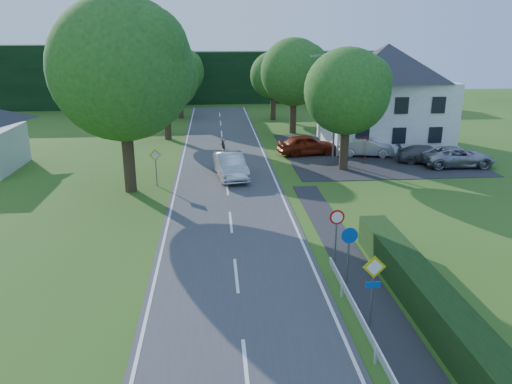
{
  "coord_description": "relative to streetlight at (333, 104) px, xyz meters",
  "views": [
    {
      "loc": [
        -0.76,
        -6.25,
        9.39
      ],
      "look_at": [
        1.34,
        18.26,
        1.56
      ],
      "focal_mm": 35.0,
      "sensor_mm": 36.0,
      "label": 1
    }
  ],
  "objects": [
    {
      "name": "tree_left_far",
      "position": [
        -13.06,
        10.0,
        -0.17
      ],
      "size": [
        7.0,
        7.0,
        8.58
      ],
      "primitive_type": null,
      "color": "#1B5118",
      "rests_on": "ground"
    },
    {
      "name": "road",
      "position": [
        -8.06,
        -10.0,
        -4.44
      ],
      "size": [
        7.0,
        80.0,
        0.04
      ],
      "primitive_type": "cube",
      "color": "#3F3E41",
      "rests_on": "ground"
    },
    {
      "name": "sign_priority_right",
      "position": [
        -3.76,
        -22.02,
        -2.67
      ],
      "size": [
        0.78,
        0.09,
        2.59
      ],
      "color": "slate",
      "rests_on": "ground"
    },
    {
      "name": "sign_roundabout",
      "position": [
        -3.76,
        -19.02,
        -2.79
      ],
      "size": [
        0.64,
        0.08,
        2.37
      ],
      "color": "slate",
      "rests_on": "ground"
    },
    {
      "name": "treeline_right",
      "position": [
        -0.06,
        36.0,
        -0.96
      ],
      "size": [
        30.0,
        5.0,
        7.0
      ],
      "primitive_type": "cube",
      "color": "black",
      "rests_on": "ground"
    },
    {
      "name": "tree_right_far",
      "position": [
        -1.06,
        12.0,
        0.08
      ],
      "size": [
        7.4,
        7.4,
        9.09
      ],
      "primitive_type": null,
      "color": "#1B5118",
      "rests_on": "ground"
    },
    {
      "name": "parked_car_grey",
      "position": [
        7.2,
        -0.78,
        -3.78
      ],
      "size": [
        4.75,
        2.71,
        1.3
      ],
      "primitive_type": "imported",
      "rotation": [
        0.0,
        0.0,
        1.36
      ],
      "color": "#4F4E54",
      "rests_on": "parking_pad"
    },
    {
      "name": "tree_left_back",
      "position": [
        -12.56,
        22.0,
        -0.43
      ],
      "size": [
        6.6,
        6.6,
        8.07
      ],
      "primitive_type": null,
      "color": "#1B5118",
      "rests_on": "ground"
    },
    {
      "name": "moving_car",
      "position": [
        -7.76,
        -3.54,
        -3.6
      ],
      "size": [
        2.44,
        5.21,
        1.65
      ],
      "primitive_type": "imported",
      "rotation": [
        0.0,
        0.0,
        0.14
      ],
      "color": "silver",
      "rests_on": "road"
    },
    {
      "name": "streetlight",
      "position": [
        0.0,
        0.0,
        0.0
      ],
      "size": [
        2.03,
        0.18,
        8.0
      ],
      "color": "slate",
      "rests_on": "ground"
    },
    {
      "name": "tree_right_back",
      "position": [
        -2.06,
        20.0,
        -0.68
      ],
      "size": [
        6.2,
        6.2,
        7.56
      ],
      "primitive_type": null,
      "color": "#1B5118",
      "rests_on": "ground"
    },
    {
      "name": "parked_car_silver_b",
      "position": [
        8.98,
        -2.0,
        -3.7
      ],
      "size": [
        5.29,
        2.54,
        1.45
      ],
      "primitive_type": "imported",
      "rotation": [
        0.0,
        0.0,
        1.55
      ],
      "color": "#9E9DA3",
      "rests_on": "parking_pad"
    },
    {
      "name": "tree_right_mid",
      "position": [
        0.44,
        -2.0,
        -0.17
      ],
      "size": [
        7.0,
        7.0,
        8.58
      ],
      "primitive_type": null,
      "color": "#1B5118",
      "rests_on": "ground"
    },
    {
      "name": "parking_pad",
      "position": [
        3.94,
        3.0,
        -4.44
      ],
      "size": [
        14.0,
        16.0,
        0.04
      ],
      "primitive_type": "cube",
      "color": "#262528",
      "rests_on": "ground"
    },
    {
      "name": "sign_priority_left",
      "position": [
        -12.56,
        -5.02,
        -2.75
      ],
      "size": [
        0.78,
        0.09,
        2.44
      ],
      "color": "slate",
      "rests_on": "ground"
    },
    {
      "name": "motorcycle",
      "position": [
        -8.06,
        4.83,
        -3.9
      ],
      "size": [
        0.84,
        2.05,
        1.05
      ],
      "primitive_type": "imported",
      "rotation": [
        0.0,
        0.0,
        0.07
      ],
      "color": "black",
      "rests_on": "road"
    },
    {
      "name": "line_edge_left",
      "position": [
        -11.31,
        -10.0,
        -4.42
      ],
      "size": [
        0.12,
        80.0,
        0.01
      ],
      "primitive_type": "cube",
      "color": "white",
      "rests_on": "road"
    },
    {
      "name": "parked_car_silver_a",
      "position": [
        3.24,
        1.78,
        -3.71
      ],
      "size": [
        4.55,
        2.3,
        1.43
      ],
      "primitive_type": "imported",
      "rotation": [
        0.0,
        0.0,
        1.38
      ],
      "color": "silver",
      "rests_on": "parking_pad"
    },
    {
      "name": "tree_main",
      "position": [
        -14.06,
        -6.0,
        1.36
      ],
      "size": [
        9.4,
        9.4,
        11.64
      ],
      "primitive_type": null,
      "color": "#1B5118",
      "rests_on": "ground"
    },
    {
      "name": "house_white",
      "position": [
        5.94,
        6.0,
        -0.06
      ],
      "size": [
        10.6,
        8.4,
        8.6
      ],
      "color": "silver",
      "rests_on": "ground"
    },
    {
      "name": "treeline_left",
      "position": [
        -36.06,
        32.0,
        -0.46
      ],
      "size": [
        44.0,
        6.0,
        8.0
      ],
      "primitive_type": "cube",
      "color": "black",
      "rests_on": "ground"
    },
    {
      "name": "parked_car_red",
      "position": [
        -1.38,
        2.68,
        -3.62
      ],
      "size": [
        4.97,
        2.67,
        1.61
      ],
      "primitive_type": "imported",
      "rotation": [
        0.0,
        0.0,
        1.74
      ],
      "color": "maroon",
      "rests_on": "parking_pad"
    },
    {
      "name": "parasol",
      "position": [
        2.77,
        0.29,
        -3.45
      ],
      "size": [
        2.34,
        2.38,
        1.94
      ],
      "primitive_type": "imported",
      "rotation": [
        0.0,
        0.0,
        0.11
      ],
      "color": "red",
      "rests_on": "parking_pad"
    },
    {
      "name": "line_centre",
      "position": [
        -8.06,
        -10.0,
        -4.42
      ],
      "size": [
        0.12,
        80.0,
        0.01
      ],
      "primitive_type": null,
      "color": "white",
      "rests_on": "road"
    },
    {
      "name": "line_edge_right",
      "position": [
        -4.81,
        -10.0,
        -4.42
      ],
      "size": [
        0.12,
        80.0,
        0.01
      ],
      "primitive_type": "cube",
      "color": "white",
      "rests_on": "road"
    },
    {
      "name": "sign_speed_limit",
      "position": [
        -3.76,
        -17.03,
        -2.7
      ],
      "size": [
        0.64,
        0.11,
        2.37
      ],
      "color": "slate",
      "rests_on": "ground"
    }
  ]
}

